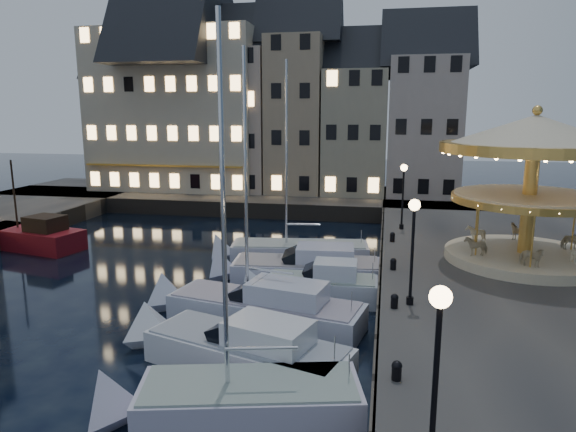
% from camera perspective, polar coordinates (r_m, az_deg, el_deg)
% --- Properties ---
extents(ground, '(160.00, 160.00, 0.00)m').
position_cam_1_polar(ground, '(21.36, -6.87, -12.59)').
color(ground, black).
rests_on(ground, ground).
extents(quay_east, '(16.00, 56.00, 1.30)m').
position_cam_1_polar(quay_east, '(27.00, 27.55, -7.18)').
color(quay_east, '#474442').
rests_on(quay_east, ground).
extents(quay_north, '(44.00, 12.00, 1.30)m').
position_cam_1_polar(quay_north, '(49.29, -5.90, 2.01)').
color(quay_north, '#474442').
rests_on(quay_north, ground).
extents(quaywall_e, '(0.15, 44.00, 1.30)m').
position_cam_1_polar(quaywall_e, '(25.82, 10.18, -6.84)').
color(quaywall_e, '#47423A').
rests_on(quaywall_e, ground).
extents(quaywall_n, '(48.00, 0.15, 1.30)m').
position_cam_1_polar(quaywall_n, '(43.06, -5.64, 0.65)').
color(quaywall_n, '#47423A').
rests_on(quaywall_n, ground).
extents(streetlamp_a, '(0.44, 0.44, 4.17)m').
position_cam_1_polar(streetlamp_a, '(10.67, 16.21, -14.87)').
color(streetlamp_a, black).
rests_on(streetlamp_a, quay_east).
extents(streetlamp_b, '(0.44, 0.44, 4.17)m').
position_cam_1_polar(streetlamp_b, '(20.12, 13.72, -2.26)').
color(streetlamp_b, black).
rests_on(streetlamp_b, quay_east).
extents(streetlamp_c, '(0.44, 0.44, 4.17)m').
position_cam_1_polar(streetlamp_c, '(33.39, 12.68, 3.15)').
color(streetlamp_c, black).
rests_on(streetlamp_c, quay_east).
extents(bollard_a, '(0.30, 0.30, 0.57)m').
position_cam_1_polar(bollard_a, '(15.28, 11.99, -16.36)').
color(bollard_a, black).
rests_on(bollard_a, quay_east).
extents(bollard_b, '(0.30, 0.30, 0.57)m').
position_cam_1_polar(bollard_b, '(20.32, 11.75, -9.16)').
color(bollard_b, black).
rests_on(bollard_b, quay_east).
extents(bollard_c, '(0.30, 0.30, 0.57)m').
position_cam_1_polar(bollard_c, '(25.07, 11.62, -5.18)').
color(bollard_c, black).
rests_on(bollard_c, quay_east).
extents(bollard_d, '(0.30, 0.30, 0.57)m').
position_cam_1_polar(bollard_d, '(30.38, 11.53, -2.25)').
color(bollard_d, black).
rests_on(bollard_d, quay_east).
extents(townhouse_na, '(5.50, 8.00, 12.80)m').
position_cam_1_polar(townhouse_na, '(54.89, -17.19, 10.00)').
color(townhouse_na, gray).
rests_on(townhouse_na, quay_north).
extents(townhouse_nb, '(6.16, 8.00, 13.80)m').
position_cam_1_polar(townhouse_nb, '(52.56, -11.88, 10.77)').
color(townhouse_nb, gray).
rests_on(townhouse_nb, quay_north).
extents(townhouse_nc, '(6.82, 8.00, 14.80)m').
position_cam_1_polar(townhouse_nc, '(50.55, -5.43, 11.51)').
color(townhouse_nc, tan).
rests_on(townhouse_nc, quay_north).
extents(townhouse_nd, '(5.50, 8.00, 15.80)m').
position_cam_1_polar(townhouse_nd, '(49.26, 1.14, 12.14)').
color(townhouse_nd, gray).
rests_on(townhouse_nd, quay_north).
extents(townhouse_ne, '(6.16, 8.00, 12.80)m').
position_cam_1_polar(townhouse_ne, '(48.64, 7.58, 10.29)').
color(townhouse_ne, gray).
rests_on(townhouse_ne, quay_north).
extents(townhouse_nf, '(6.82, 8.00, 13.80)m').
position_cam_1_polar(townhouse_nf, '(48.65, 14.85, 10.60)').
color(townhouse_nf, '#A79890').
rests_on(townhouse_nf, quay_north).
extents(hotel_corner, '(17.60, 9.00, 16.80)m').
position_cam_1_polar(hotel_corner, '(52.55, -11.89, 12.41)').
color(hotel_corner, '#C1B59D').
rests_on(hotel_corner, quay_north).
extents(motorboat_a, '(7.43, 3.93, 12.30)m').
position_cam_1_polar(motorboat_a, '(15.67, -6.47, -19.90)').
color(motorboat_a, silver).
rests_on(motorboat_a, ground).
extents(motorboat_b, '(8.20, 4.62, 2.15)m').
position_cam_1_polar(motorboat_b, '(18.31, -5.66, -14.62)').
color(motorboat_b, silver).
rests_on(motorboat_b, ground).
extents(motorboat_c, '(9.24, 4.08, 12.24)m').
position_cam_1_polar(motorboat_c, '(21.73, -3.51, -10.15)').
color(motorboat_c, silver).
rests_on(motorboat_c, ground).
extents(motorboat_d, '(6.19, 2.13, 2.15)m').
position_cam_1_polar(motorboat_d, '(24.24, 2.78, -7.94)').
color(motorboat_d, silver).
rests_on(motorboat_d, ground).
extents(motorboat_e, '(8.78, 3.24, 2.15)m').
position_cam_1_polar(motorboat_e, '(26.81, 1.29, -5.98)').
color(motorboat_e, silver).
rests_on(motorboat_e, ground).
extents(motorboat_f, '(9.08, 3.45, 12.00)m').
position_cam_1_polar(motorboat_f, '(30.34, 0.22, -4.13)').
color(motorboat_f, silver).
rests_on(motorboat_f, ground).
extents(red_fishing_boat, '(7.70, 4.03, 5.90)m').
position_cam_1_polar(red_fishing_boat, '(37.20, -26.60, -2.17)').
color(red_fishing_boat, maroon).
rests_on(red_fishing_boat, ground).
extents(carousel, '(8.81, 8.81, 7.70)m').
position_cam_1_polar(carousel, '(27.67, 25.57, 5.57)').
color(carousel, beige).
rests_on(carousel, quay_east).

